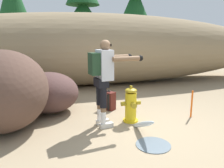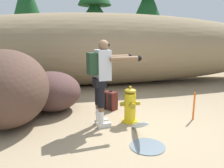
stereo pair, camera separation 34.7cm
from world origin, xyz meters
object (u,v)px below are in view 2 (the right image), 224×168
utility_worker (103,73)px  spare_backpack (111,101)px  survey_stake (194,106)px  fire_hydrant (130,106)px  boulder_large (6,89)px  boulder_mid (52,91)px

utility_worker → spare_backpack: 1.31m
survey_stake → utility_worker: bearing=178.8°
fire_hydrant → boulder_large: boulder_large is taller
utility_worker → spare_backpack: (0.33, 0.94, -0.84)m
utility_worker → spare_backpack: utility_worker is taller
utility_worker → survey_stake: bearing=-9.6°
fire_hydrant → spare_backpack: bearing=105.9°
fire_hydrant → boulder_large: (-2.39, 0.23, 0.40)m
fire_hydrant → boulder_mid: size_ratio=0.53×
spare_backpack → survey_stake: bearing=-68.1°
fire_hydrant → survey_stake: bearing=-5.1°
boulder_large → survey_stake: size_ratio=3.00×
fire_hydrant → spare_backpack: (-0.25, 0.86, -0.13)m
boulder_large → survey_stake: bearing=-5.4°
fire_hydrant → utility_worker: size_ratio=0.45×
spare_backpack → survey_stake: (1.61, -0.99, 0.08)m
fire_hydrant → boulder_large: size_ratio=0.42×
utility_worker → boulder_large: utility_worker is taller
spare_backpack → survey_stake: size_ratio=0.78×
utility_worker → boulder_large: size_ratio=0.93×
boulder_mid → survey_stake: bearing=-22.0°
utility_worker → boulder_large: (-1.82, 0.31, -0.31)m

